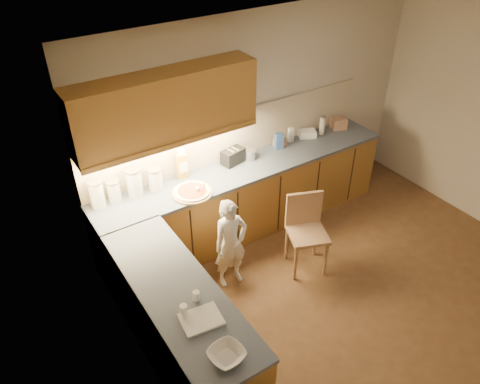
{
  "coord_description": "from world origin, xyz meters",
  "views": [
    {
      "loc": [
        -3.0,
        -2.17,
        3.81
      ],
      "look_at": [
        -0.8,
        1.2,
        1.0
      ],
      "focal_mm": 35.0,
      "sensor_mm": 36.0,
      "label": 1
    }
  ],
  "objects_px": {
    "pizza_on_board": "(192,192)",
    "toaster": "(233,156)",
    "child": "(231,244)",
    "wooden_chair": "(306,227)",
    "oil_jug": "(182,165)"
  },
  "relations": [
    {
      "from": "pizza_on_board",
      "to": "toaster",
      "type": "bearing_deg",
      "value": 22.69
    },
    {
      "from": "child",
      "to": "oil_jug",
      "type": "distance_m",
      "value": 1.04
    },
    {
      "from": "pizza_on_board",
      "to": "oil_jug",
      "type": "relative_size",
      "value": 1.24
    },
    {
      "from": "pizza_on_board",
      "to": "child",
      "type": "distance_m",
      "value": 0.69
    },
    {
      "from": "child",
      "to": "wooden_chair",
      "type": "distance_m",
      "value": 0.88
    },
    {
      "from": "pizza_on_board",
      "to": "wooden_chair",
      "type": "relative_size",
      "value": 0.49
    },
    {
      "from": "pizza_on_board",
      "to": "child",
      "type": "bearing_deg",
      "value": -75.83
    },
    {
      "from": "child",
      "to": "pizza_on_board",
      "type": "bearing_deg",
      "value": 105.26
    },
    {
      "from": "toaster",
      "to": "pizza_on_board",
      "type": "bearing_deg",
      "value": -169.11
    },
    {
      "from": "pizza_on_board",
      "to": "child",
      "type": "height_order",
      "value": "pizza_on_board"
    },
    {
      "from": "wooden_chair",
      "to": "pizza_on_board",
      "type": "bearing_deg",
      "value": 164.5
    },
    {
      "from": "child",
      "to": "wooden_chair",
      "type": "height_order",
      "value": "child"
    },
    {
      "from": "pizza_on_board",
      "to": "toaster",
      "type": "xyz_separation_m",
      "value": [
        0.7,
        0.29,
        0.07
      ]
    },
    {
      "from": "wooden_chair",
      "to": "toaster",
      "type": "bearing_deg",
      "value": 127.1
    },
    {
      "from": "toaster",
      "to": "child",
      "type": "bearing_deg",
      "value": -135.83
    }
  ]
}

